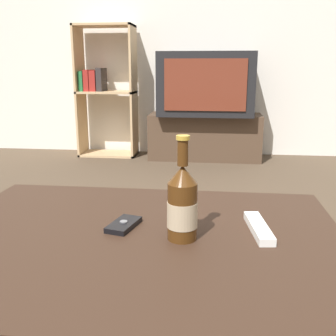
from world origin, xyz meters
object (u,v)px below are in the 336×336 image
object	(u,v)px
bookshelf	(103,89)
remote_control	(259,228)
beer_bottle	(182,203)
cell_phone	(124,225)
tv_stand	(205,136)
television	(206,84)

from	to	relation	value
bookshelf	remote_control	distance (m)	2.99
beer_bottle	cell_phone	distance (m)	0.19
bookshelf	cell_phone	world-z (taller)	bookshelf
tv_stand	television	world-z (taller)	television
television	cell_phone	xyz separation A→B (m)	(-0.15, -2.71, -0.26)
television	beer_bottle	xyz separation A→B (m)	(0.01, -2.75, -0.18)
television	bookshelf	bearing A→B (deg)	176.92
tv_stand	beer_bottle	size ratio (longest dim) A/B	4.00
television	remote_control	distance (m)	2.71
television	bookshelf	world-z (taller)	bookshelf
television	cell_phone	bearing A→B (deg)	-93.17
remote_control	bookshelf	bearing A→B (deg)	105.79
tv_stand	remote_control	distance (m)	2.71
beer_bottle	remote_control	distance (m)	0.22
television	cell_phone	size ratio (longest dim) A/B	6.94
beer_bottle	cell_phone	world-z (taller)	beer_bottle
tv_stand	remote_control	size ratio (longest dim) A/B	5.44
beer_bottle	remote_control	size ratio (longest dim) A/B	1.36
bookshelf	cell_phone	distance (m)	2.88
television	beer_bottle	size ratio (longest dim) A/B	3.26
cell_phone	tv_stand	bearing A→B (deg)	101.32
tv_stand	bookshelf	size ratio (longest dim) A/B	0.84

